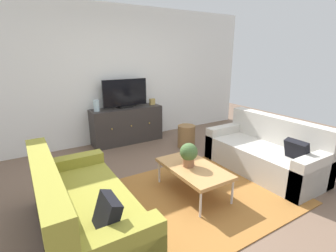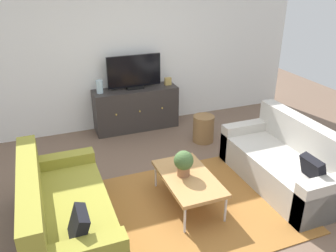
# 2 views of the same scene
# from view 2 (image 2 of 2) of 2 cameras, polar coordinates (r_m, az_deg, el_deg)

# --- Properties ---
(ground_plane) EXTENTS (10.00, 10.00, 0.00)m
(ground_plane) POSITION_cam_2_polar(r_m,az_deg,el_deg) (4.35, 2.53, -12.21)
(ground_plane) COLOR brown
(wall_back) EXTENTS (6.40, 0.12, 2.70)m
(wall_back) POSITION_cam_2_polar(r_m,az_deg,el_deg) (6.04, -7.17, 12.41)
(wall_back) COLOR white
(wall_back) RESTS_ON ground_plane
(area_rug) EXTENTS (2.50, 1.90, 0.01)m
(area_rug) POSITION_cam_2_polar(r_m,az_deg,el_deg) (4.24, 3.37, -13.27)
(area_rug) COLOR #9E662D
(area_rug) RESTS_ON ground_plane
(couch_left_side) EXTENTS (0.84, 1.76, 0.83)m
(couch_left_side) POSITION_cam_2_polar(r_m,az_deg,el_deg) (3.86, -17.29, -13.90)
(couch_left_side) COLOR olive
(couch_left_side) RESTS_ON ground_plane
(couch_right_side) EXTENTS (0.84, 1.76, 0.83)m
(couch_right_side) POSITION_cam_2_polar(r_m,az_deg,el_deg) (4.81, 19.09, -5.88)
(couch_right_side) COLOR beige
(couch_right_side) RESTS_ON ground_plane
(coffee_table) EXTENTS (0.57, 1.01, 0.38)m
(coffee_table) POSITION_cam_2_polar(r_m,az_deg,el_deg) (4.12, 3.35, -8.61)
(coffee_table) COLOR #B7844C
(coffee_table) RESTS_ON ground_plane
(potted_plant) EXTENTS (0.23, 0.23, 0.31)m
(potted_plant) POSITION_cam_2_polar(r_m,az_deg,el_deg) (4.05, 2.57, -5.93)
(potted_plant) COLOR #936042
(potted_plant) RESTS_ON coffee_table
(tv_console) EXTENTS (1.44, 0.47, 0.73)m
(tv_console) POSITION_cam_2_polar(r_m,az_deg,el_deg) (6.08, -5.29, 2.86)
(tv_console) COLOR #332D2B
(tv_console) RESTS_ON ground_plane
(flat_screen_tv) EXTENTS (0.92, 0.16, 0.57)m
(flat_screen_tv) POSITION_cam_2_polar(r_m,az_deg,el_deg) (5.89, -5.59, 8.79)
(flat_screen_tv) COLOR black
(flat_screen_tv) RESTS_ON tv_console
(glass_vase) EXTENTS (0.11, 0.11, 0.22)m
(glass_vase) POSITION_cam_2_polar(r_m,az_deg,el_deg) (5.80, -11.18, 6.36)
(glass_vase) COLOR silver
(glass_vase) RESTS_ON tv_console
(mantel_clock) EXTENTS (0.11, 0.07, 0.13)m
(mantel_clock) POSITION_cam_2_polar(r_m,az_deg,el_deg) (6.12, -0.02, 7.36)
(mantel_clock) COLOR tan
(mantel_clock) RESTS_ON tv_console
(wicker_basket) EXTENTS (0.34, 0.34, 0.44)m
(wicker_basket) POSITION_cam_2_polar(r_m,az_deg,el_deg) (5.67, 5.84, -0.43)
(wicker_basket) COLOR olive
(wicker_basket) RESTS_ON ground_plane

